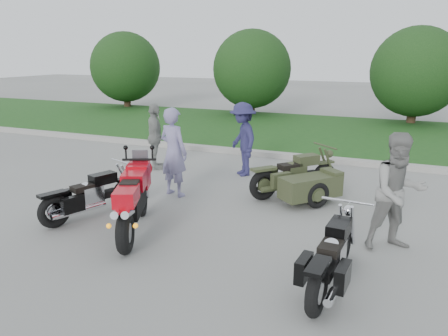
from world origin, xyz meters
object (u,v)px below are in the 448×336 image
at_px(person_back, 155,137).
at_px(cruiser_sidecar, 302,182).
at_px(cruiser_right, 331,260).
at_px(cruiser_left, 87,197).
at_px(person_denim, 243,139).
at_px(person_stripe, 174,152).
at_px(sportbike_red, 133,199).
at_px(person_grey, 398,192).

bearing_deg(person_back, cruiser_sidecar, -138.95).
bearing_deg(cruiser_sidecar, cruiser_right, -30.19).
bearing_deg(cruiser_left, person_denim, 87.89).
xyz_separation_m(cruiser_right, person_stripe, (-3.76, 2.61, 0.53)).
bearing_deg(cruiser_left, person_stripe, 86.33).
distance_m(sportbike_red, person_stripe, 2.16).
height_order(sportbike_red, person_grey, person_grey).
bearing_deg(person_back, sportbike_red, 171.52).
bearing_deg(person_stripe, person_grey, -177.96).
distance_m(sportbike_red, cruiser_sidecar, 3.57).
bearing_deg(person_grey, person_stripe, 136.88).
xyz_separation_m(cruiser_right, cruiser_sidecar, (-1.15, 3.30, -0.01)).
bearing_deg(person_denim, cruiser_sidecar, 13.22).
height_order(person_stripe, person_denim, person_stripe).
distance_m(sportbike_red, person_back, 4.27).
distance_m(cruiser_sidecar, person_denim, 2.33).
xyz_separation_m(cruiser_sidecar, person_denim, (-1.82, 1.36, 0.51)).
distance_m(cruiser_right, person_denim, 5.54).
bearing_deg(person_stripe, person_denim, -96.76).
relative_size(cruiser_sidecar, person_denim, 1.11).
distance_m(sportbike_red, person_grey, 4.23).
relative_size(cruiser_right, person_denim, 1.16).
bearing_deg(person_stripe, person_back, -34.12).
xyz_separation_m(cruiser_sidecar, person_grey, (1.85, -1.67, 0.53)).
relative_size(sportbike_red, person_grey, 1.14).
bearing_deg(person_denim, cruiser_right, -7.59).
relative_size(cruiser_right, person_back, 1.23).
xyz_separation_m(person_denim, person_back, (-2.31, -0.34, -0.05)).
height_order(sportbike_red, cruiser_left, sportbike_red).
relative_size(cruiser_sidecar, person_grey, 1.09).
xyz_separation_m(person_stripe, person_back, (-1.51, 1.71, -0.09)).
bearing_deg(cruiser_left, person_back, 121.72).
distance_m(person_denim, person_back, 2.33).
bearing_deg(cruiser_sidecar, person_grey, -1.46).
height_order(cruiser_right, person_back, person_back).
bearing_deg(sportbike_red, person_back, 92.43).
height_order(cruiser_left, person_stripe, person_stripe).
bearing_deg(sportbike_red, cruiser_left, 142.44).
relative_size(cruiser_left, person_grey, 1.06).
height_order(cruiser_left, cruiser_sidecar, cruiser_sidecar).
height_order(cruiser_left, person_back, person_back).
distance_m(sportbike_red, cruiser_right, 3.41).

